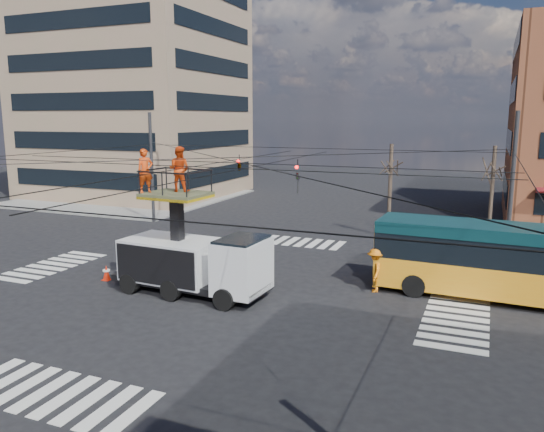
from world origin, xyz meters
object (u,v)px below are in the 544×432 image
(utility_truck, at_px, (193,248))
(traffic_cone, at_px, (106,273))
(city_bus, at_px, (522,262))
(flagger, at_px, (375,270))
(worker_ground, at_px, (143,261))

(utility_truck, relative_size, traffic_cone, 9.70)
(city_bus, xyz_separation_m, flagger, (-5.87, -0.91, -0.74))
(traffic_cone, height_order, flagger, flagger)
(traffic_cone, distance_m, flagger, 12.57)
(worker_ground, bearing_deg, traffic_cone, 116.60)
(city_bus, relative_size, worker_ground, 6.17)
(traffic_cone, bearing_deg, utility_truck, -1.90)
(city_bus, distance_m, traffic_cone, 18.51)
(utility_truck, distance_m, city_bus, 13.80)
(flagger, bearing_deg, traffic_cone, -87.30)
(utility_truck, bearing_deg, worker_ground, 169.21)
(flagger, bearing_deg, city_bus, 86.78)
(traffic_cone, relative_size, flagger, 0.37)
(city_bus, distance_m, flagger, 5.98)
(utility_truck, height_order, traffic_cone, utility_truck)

